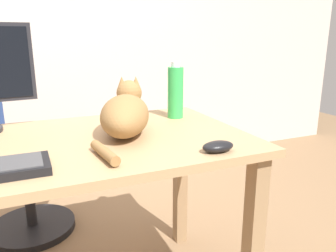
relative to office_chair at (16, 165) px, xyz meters
name	(u,v)px	position (x,y,z in m)	size (l,w,h in m)	color
back_wall	(28,9)	(0.17, 0.81, 0.89)	(6.00, 0.04, 2.60)	beige
desk	(61,172)	(0.17, -0.76, 0.23)	(1.38, 0.75, 0.75)	tan
office_chair	(16,165)	(0.00, 0.00, 0.00)	(0.51, 0.48, 0.94)	black
cat	(125,112)	(0.43, -0.73, 0.42)	(0.31, 0.57, 0.20)	olive
computer_mouse	(218,146)	(0.64, -1.07, 0.35)	(0.11, 0.06, 0.04)	black
water_bottle	(175,92)	(0.71, -0.58, 0.46)	(0.07, 0.07, 0.25)	green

